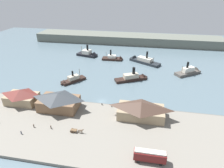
% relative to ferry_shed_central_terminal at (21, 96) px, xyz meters
% --- Properties ---
extents(ground_plane, '(320.00, 320.00, 0.00)m').
position_rel_ferry_shed_central_terminal_xyz_m(ground_plane, '(36.65, 9.59, -4.83)').
color(ground_plane, slate).
extents(quay_promenade, '(110.00, 36.00, 1.20)m').
position_rel_ferry_shed_central_terminal_xyz_m(quay_promenade, '(36.65, -12.41, -4.23)').
color(quay_promenade, gray).
rests_on(quay_promenade, ground).
extents(seawall_edge, '(110.00, 0.80, 1.00)m').
position_rel_ferry_shed_central_terminal_xyz_m(seawall_edge, '(36.65, 5.99, -4.33)').
color(seawall_edge, '#666159').
rests_on(seawall_edge, ground).
extents(ferry_shed_central_terminal, '(14.74, 9.27, 7.15)m').
position_rel_ferry_shed_central_terminal_xyz_m(ferry_shed_central_terminal, '(0.00, 0.00, 0.00)').
color(ferry_shed_central_terminal, '#998466').
rests_on(ferry_shed_central_terminal, quay_promenade).
extents(ferry_shed_customs_shed, '(17.64, 11.20, 7.75)m').
position_rel_ferry_shed_central_terminal_xyz_m(ferry_shed_customs_shed, '(19.34, -1.25, 0.30)').
color(ferry_shed_customs_shed, brown).
rests_on(ferry_shed_customs_shed, quay_promenade).
extents(ferry_shed_east_terminal, '(19.70, 10.20, 7.41)m').
position_rel_ferry_shed_central_terminal_xyz_m(ferry_shed_east_terminal, '(56.07, -1.06, 0.13)').
color(ferry_shed_east_terminal, '#998466').
rests_on(ferry_shed_east_terminal, quay_promenade).
extents(street_tram, '(10.16, 2.88, 4.36)m').
position_rel_ferry_shed_central_terminal_xyz_m(street_tram, '(59.97, -23.93, -1.09)').
color(street_tram, maroon).
rests_on(street_tram, quay_promenade).
extents(horse_cart, '(5.38, 1.45, 1.87)m').
position_rel_ferry_shed_central_terminal_xyz_m(horse_cart, '(32.49, -15.23, -2.70)').
color(horse_cart, brown).
rests_on(horse_cart, quay_promenade).
extents(pedestrian_near_west_shed, '(0.40, 0.40, 1.62)m').
position_rel_ferry_shed_central_terminal_xyz_m(pedestrian_near_west_shed, '(14.82, -15.48, -2.89)').
color(pedestrian_near_west_shed, '#4C3D33').
rests_on(pedestrian_near_west_shed, quay_promenade).
extents(pedestrian_by_tram, '(0.41, 0.41, 1.64)m').
position_rel_ferry_shed_central_terminal_xyz_m(pedestrian_by_tram, '(21.81, -14.94, -2.88)').
color(pedestrian_by_tram, '#4C3D33').
rests_on(pedestrian_by_tram, quay_promenade).
extents(pedestrian_near_east_shed, '(0.39, 0.39, 1.59)m').
position_rel_ferry_shed_central_terminal_xyz_m(pedestrian_near_east_shed, '(12.15, -19.84, -2.91)').
color(pedestrian_near_east_shed, '#33384C').
rests_on(pedestrian_near_east_shed, quay_promenade).
extents(mooring_post_east, '(0.44, 0.44, 0.90)m').
position_rel_ferry_shed_central_terminal_xyz_m(mooring_post_east, '(37.86, 4.78, -3.18)').
color(mooring_post_east, black).
rests_on(mooring_post_east, quay_promenade).
extents(mooring_post_center_east, '(0.44, 0.44, 0.90)m').
position_rel_ferry_shed_central_terminal_xyz_m(mooring_post_center_east, '(42.66, 4.05, -3.18)').
color(mooring_post_center_east, black).
rests_on(mooring_post_center_east, quay_promenade).
extents(ferry_approaching_west, '(13.79, 15.07, 8.58)m').
position_rel_ferry_shed_central_terminal_xyz_m(ferry_approaching_west, '(13.98, 26.75, -3.55)').
color(ferry_approaching_west, black).
rests_on(ferry_approaching_west, ground).
extents(ferry_mid_harbor, '(16.53, 6.56, 9.74)m').
position_rel_ferry_shed_central_terminal_xyz_m(ferry_mid_harbor, '(33.23, 69.06, -3.64)').
color(ferry_mid_harbor, black).
rests_on(ferry_mid_harbor, ground).
extents(ferry_moored_west, '(24.91, 18.07, 11.11)m').
position_rel_ferry_shed_central_terminal_xyz_m(ferry_moored_west, '(53.63, 67.74, -3.35)').
color(ferry_moored_west, '#23282D').
rests_on(ferry_moored_west, ground).
extents(ferry_outer_harbor, '(18.63, 10.68, 11.31)m').
position_rel_ferry_shed_central_terminal_xyz_m(ferry_outer_harbor, '(11.32, 73.81, -3.17)').
color(ferry_outer_harbor, black).
rests_on(ferry_outer_harbor, ground).
extents(ferry_approaching_east, '(18.68, 15.44, 10.21)m').
position_rel_ferry_shed_central_terminal_xyz_m(ferry_approaching_east, '(85.67, 52.38, -3.28)').
color(ferry_approaching_east, '#514C47').
rests_on(ferry_approaching_east, ground).
extents(ferry_moored_east, '(20.98, 13.89, 9.58)m').
position_rel_ferry_shed_central_terminal_xyz_m(ferry_moored_east, '(50.53, 36.80, -3.28)').
color(ferry_moored_east, black).
rests_on(ferry_moored_east, ground).
extents(far_headland, '(180.00, 24.00, 8.00)m').
position_rel_ferry_shed_central_terminal_xyz_m(far_headland, '(36.65, 119.59, -0.83)').
color(far_headland, '#60665B').
rests_on(far_headland, ground).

